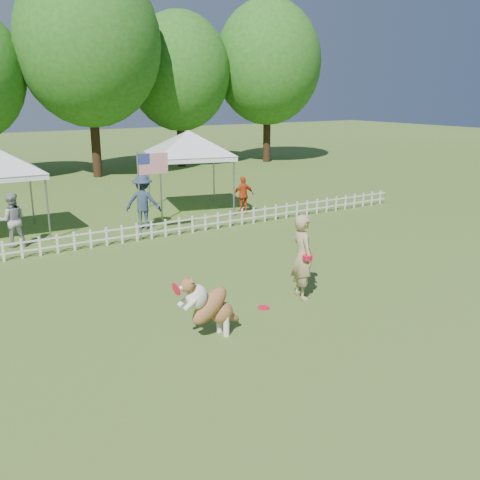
# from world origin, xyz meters

# --- Properties ---
(ground) EXTENTS (120.00, 120.00, 0.00)m
(ground) POSITION_xyz_m (0.00, 0.00, 0.00)
(ground) COLOR #406720
(ground) RESTS_ON ground
(picket_fence) EXTENTS (22.00, 0.08, 0.60)m
(picket_fence) POSITION_xyz_m (0.00, 7.00, 0.30)
(picket_fence) COLOR silver
(picket_fence) RESTS_ON ground
(handler) EXTENTS (0.63, 0.82, 1.99)m
(handler) POSITION_xyz_m (1.15, 0.35, 1.00)
(handler) COLOR tan
(handler) RESTS_ON ground
(dog) EXTENTS (1.34, 0.54, 1.35)m
(dog) POSITION_xyz_m (-1.68, -0.38, 0.68)
(dog) COLOR brown
(dog) RESTS_ON ground
(frisbee_on_turf) EXTENTS (0.26, 0.26, 0.02)m
(frisbee_on_turf) POSITION_xyz_m (0.03, 0.28, 0.01)
(frisbee_on_turf) COLOR red
(frisbee_on_turf) RESTS_ON ground
(canopy_tent_right) EXTENTS (3.67, 3.67, 3.14)m
(canopy_tent_right) POSITION_xyz_m (3.25, 10.09, 1.57)
(canopy_tent_right) COLOR white
(canopy_tent_right) RESTS_ON ground
(flag_pole) EXTENTS (1.09, 0.15, 2.83)m
(flag_pole) POSITION_xyz_m (-0.08, 7.09, 1.41)
(flag_pole) COLOR gray
(flag_pole) RESTS_ON ground
(spectator_a) EXTENTS (0.90, 0.74, 1.68)m
(spectator_a) POSITION_xyz_m (-3.68, 8.46, 0.84)
(spectator_a) COLOR #98979C
(spectator_a) RESTS_ON ground
(spectator_b) EXTENTS (1.41, 1.29, 1.91)m
(spectator_b) POSITION_xyz_m (0.58, 8.43, 0.95)
(spectator_b) COLOR navy
(spectator_b) RESTS_ON ground
(spectator_c) EXTENTS (0.91, 0.50, 1.47)m
(spectator_c) POSITION_xyz_m (4.84, 8.61, 0.73)
(spectator_c) COLOR #CE4118
(spectator_c) RESTS_ON ground
(tree_center_right) EXTENTS (7.60, 7.60, 12.60)m
(tree_center_right) POSITION_xyz_m (3.00, 21.00, 6.30)
(tree_center_right) COLOR #265919
(tree_center_right) RESTS_ON ground
(tree_right) EXTENTS (6.20, 6.20, 10.40)m
(tree_right) POSITION_xyz_m (9.00, 22.50, 5.20)
(tree_right) COLOR #265919
(tree_right) RESTS_ON ground
(tree_far_right) EXTENTS (7.00, 7.00, 11.40)m
(tree_far_right) POSITION_xyz_m (15.00, 21.50, 5.70)
(tree_far_right) COLOR #265919
(tree_far_right) RESTS_ON ground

